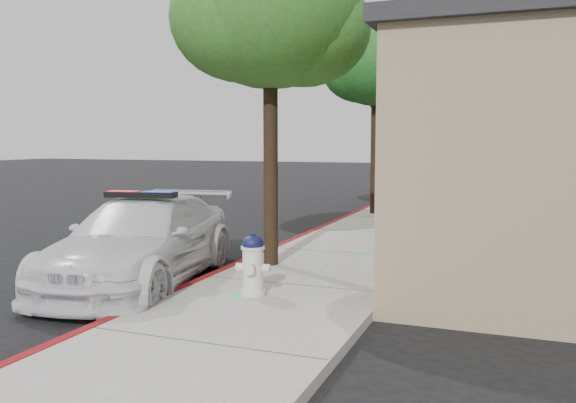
{
  "coord_description": "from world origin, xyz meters",
  "views": [
    {
      "loc": [
        4.97,
        -8.82,
        2.45
      ],
      "look_at": [
        0.72,
        2.18,
        1.26
      ],
      "focal_mm": 36.97,
      "sensor_mm": 36.0,
      "label": 1
    }
  ],
  "objects_px": {
    "street_tree_far": "(406,91)",
    "street_tree_near": "(271,17)",
    "police_car": "(142,241)",
    "street_tree_mid": "(377,67)",
    "fire_hydrant": "(253,264)"
  },
  "relations": [
    {
      "from": "street_tree_far",
      "to": "street_tree_near",
      "type": "bearing_deg",
      "value": -90.08
    },
    {
      "from": "police_car",
      "to": "street_tree_far",
      "type": "bearing_deg",
      "value": 73.26
    },
    {
      "from": "police_car",
      "to": "street_tree_mid",
      "type": "xyz_separation_m",
      "value": [
        1.76,
        10.29,
        4.07
      ]
    },
    {
      "from": "street_tree_far",
      "to": "fire_hydrant",
      "type": "bearing_deg",
      "value": -87.97
    },
    {
      "from": "police_car",
      "to": "fire_hydrant",
      "type": "bearing_deg",
      "value": -22.96
    },
    {
      "from": "police_car",
      "to": "fire_hydrant",
      "type": "xyz_separation_m",
      "value": [
        2.35,
        -0.53,
        -0.13
      ]
    },
    {
      "from": "fire_hydrant",
      "to": "street_tree_far",
      "type": "distance_m",
      "value": 16.63
    },
    {
      "from": "police_car",
      "to": "street_tree_near",
      "type": "distance_m",
      "value": 4.61
    },
    {
      "from": "police_car",
      "to": "street_tree_far",
      "type": "xyz_separation_m",
      "value": [
        1.77,
        15.64,
        3.73
      ]
    },
    {
      "from": "street_tree_mid",
      "to": "street_tree_near",
      "type": "bearing_deg",
      "value": -90.07
    },
    {
      "from": "fire_hydrant",
      "to": "street_tree_near",
      "type": "bearing_deg",
      "value": 94.57
    },
    {
      "from": "street_tree_near",
      "to": "street_tree_mid",
      "type": "xyz_separation_m",
      "value": [
        0.01,
        8.69,
        0.13
      ]
    },
    {
      "from": "street_tree_near",
      "to": "street_tree_far",
      "type": "height_order",
      "value": "street_tree_near"
    },
    {
      "from": "fire_hydrant",
      "to": "street_tree_mid",
      "type": "height_order",
      "value": "street_tree_mid"
    },
    {
      "from": "police_car",
      "to": "street_tree_mid",
      "type": "bearing_deg",
      "value": 70.0
    }
  ]
}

